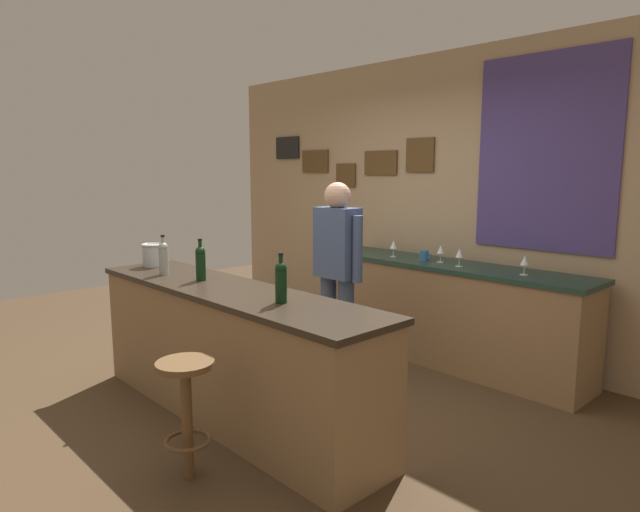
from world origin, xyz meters
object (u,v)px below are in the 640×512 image
at_px(wine_glass_b, 441,250).
at_px(wine_glass_d, 525,261).
at_px(wine_bottle_b, 201,262).
at_px(wine_glass_c, 459,254).
at_px(ice_bucket, 153,254).
at_px(bartender, 337,268).
at_px(bar_stool, 186,400).
at_px(wine_bottle_a, 164,257).
at_px(wine_glass_a, 393,245).
at_px(coffee_mug, 424,256).
at_px(wine_bottle_c, 281,281).

distance_m(wine_glass_b, wine_glass_d, 0.80).
height_order(wine_bottle_b, wine_glass_c, wine_bottle_b).
bearing_deg(ice_bucket, wine_glass_c, 48.70).
distance_m(wine_bottle_b, ice_bucket, 0.80).
bearing_deg(wine_bottle_b, wine_glass_b, 71.71).
distance_m(bartender, wine_glass_c, 1.08).
bearing_deg(ice_bucket, bar_stool, -21.85).
xyz_separation_m(wine_bottle_a, wine_glass_c, (1.30, 2.05, -0.05)).
height_order(bartender, wine_bottle_a, bartender).
height_order(wine_glass_a, coffee_mug, wine_glass_a).
distance_m(bar_stool, wine_glass_a, 2.74).
bearing_deg(bartender, wine_glass_d, 41.94).
bearing_deg(wine_glass_b, wine_bottle_b, -108.29).
distance_m(bartender, wine_glass_d, 1.47).
relative_size(wine_glass_a, wine_glass_c, 1.00).
height_order(bartender, wine_bottle_b, bartender).
xyz_separation_m(bartender, wine_bottle_b, (-0.38, -1.02, 0.12)).
bearing_deg(coffee_mug, wine_bottle_a, -113.79).
bearing_deg(bartender, wine_glass_c, 60.90).
bearing_deg(bar_stool, coffee_mug, 97.16).
height_order(bar_stool, wine_bottle_b, wine_bottle_b).
distance_m(bar_stool, wine_glass_c, 2.65).
xyz_separation_m(bartender, ice_bucket, (-1.18, -0.99, 0.08)).
height_order(bar_stool, wine_bottle_c, wine_bottle_c).
bearing_deg(bartender, coffee_mug, 81.70).
distance_m(wine_glass_b, wine_glass_c, 0.24).
bearing_deg(wine_glass_b, wine_bottle_c, -82.78).
distance_m(wine_bottle_c, wine_glass_a, 2.12).
relative_size(bar_stool, wine_glass_a, 4.39).
bearing_deg(wine_glass_a, bar_stool, -75.57).
relative_size(wine_bottle_b, wine_bottle_c, 1.00).
bearing_deg(bar_stool, wine_bottle_c, 82.64).
bearing_deg(wine_glass_b, ice_bucket, -126.32).
height_order(ice_bucket, wine_glass_d, ice_bucket).
bearing_deg(wine_bottle_c, bar_stool, -97.36).
height_order(wine_bottle_b, wine_glass_b, wine_bottle_b).
xyz_separation_m(wine_glass_a, wine_glass_b, (0.49, 0.05, 0.00)).
bearing_deg(bartender, wine_glass_b, 73.75).
bearing_deg(wine_bottle_c, wine_glass_b, 97.22).
distance_m(ice_bucket, wine_glass_d, 3.00).
height_order(bartender, bar_stool, bartender).
bearing_deg(wine_bottle_a, wine_bottle_c, 3.05).
xyz_separation_m(wine_glass_b, wine_glass_d, (0.80, -0.03, 0.00)).
xyz_separation_m(bar_stool, wine_bottle_c, (0.08, 0.62, 0.60)).
xyz_separation_m(wine_bottle_a, wine_glass_b, (1.07, 2.11, -0.05)).
xyz_separation_m(wine_bottle_b, wine_glass_c, (0.90, 1.97, -0.05)).
relative_size(wine_bottle_a, ice_bucket, 1.63).
distance_m(ice_bucket, wine_glass_a, 2.18).
bearing_deg(wine_bottle_a, bar_stool, -23.69).
bearing_deg(bar_stool, wine_glass_c, 88.83).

